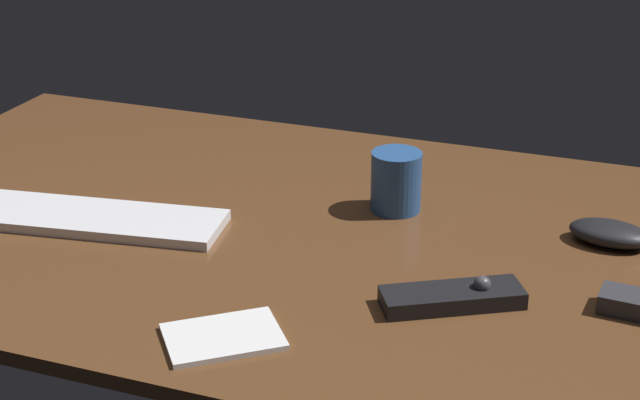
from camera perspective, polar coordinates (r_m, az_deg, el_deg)
The scene contains 6 objects.
desk at distance 146.81cm, azimuth -1.84°, elevation -1.91°, with size 140.00×84.00×2.00cm, color brown.
keyboard at distance 152.22cm, azimuth -13.63°, elevation -0.92°, with size 44.12×11.39×1.48cm, color white.
computer_mouse at distance 146.60cm, azimuth 15.95°, elevation -1.80°, with size 11.22×6.79×3.18cm, color black.
media_remote at distance 126.79cm, azimuth 7.51°, elevation -5.41°, with size 18.07×13.70×3.67cm.
coffee_mug at distance 150.79cm, azimuth 4.29°, elevation 1.05°, with size 7.52×7.52×9.10cm, color #28518C.
notepad at distance 119.69cm, azimuth -5.46°, elevation -7.65°, with size 13.44×9.42×0.69cm, color white.
Camera 1 is at (50.42, -122.50, 64.29)cm, focal length 56.99 mm.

